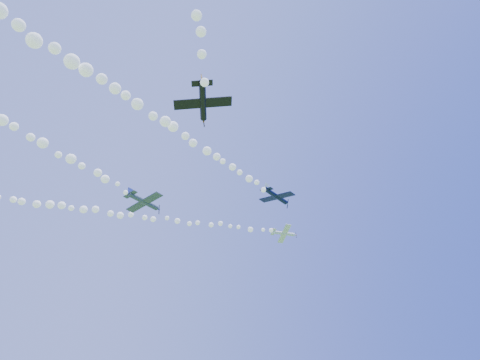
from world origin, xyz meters
name	(u,v)px	position (x,y,z in m)	size (l,w,h in m)	color
plane_white	(284,233)	(26.90, 15.80, 51.56)	(6.80, 7.12, 2.11)	silver
smoke_trail_white	(103,212)	(-16.07, 24.45, 51.26)	(82.00, 18.49, 2.90)	white
plane_navy	(277,196)	(14.79, -1.46, 48.52)	(7.76, 8.10, 2.44)	black
smoke_trail_navy	(120,93)	(-20.03, -15.53, 48.32)	(65.47, 28.19, 3.07)	white
plane_grey	(144,202)	(-10.31, 5.68, 44.34)	(7.81, 8.27, 2.17)	#394253
plane_black	(203,102)	(-11.28, -28.93, 37.02)	(6.68, 6.32, 2.23)	black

